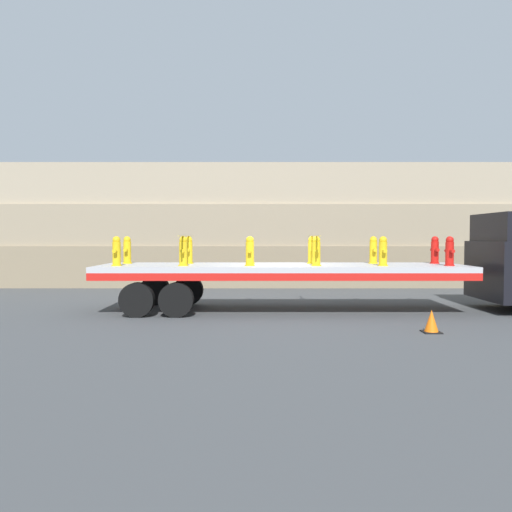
# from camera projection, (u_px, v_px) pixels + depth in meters

# --- Properties ---
(ground_plane) EXTENTS (120.00, 120.00, 0.00)m
(ground_plane) POSITION_uv_depth(u_px,v_px,m) (284.00, 310.00, 14.32)
(ground_plane) COLOR #3F4244
(rock_cliff) EXTENTS (60.00, 3.30, 5.20)m
(rock_cliff) POSITION_uv_depth(u_px,v_px,m) (275.00, 226.00, 21.98)
(rock_cliff) COLOR #84755B
(rock_cliff) RESTS_ON ground_plane
(flatbed_trailer) EXTENTS (10.36, 2.67, 1.32)m
(flatbed_trailer) POSITION_uv_depth(u_px,v_px,m) (263.00, 273.00, 14.28)
(flatbed_trailer) COLOR #B2B2B7
(flatbed_trailer) RESTS_ON ground_plane
(fire_hydrant_yellow_near_0) EXTENTS (0.28, 0.52, 0.81)m
(fire_hydrant_yellow_near_0) POSITION_uv_depth(u_px,v_px,m) (119.00, 251.00, 13.71)
(fire_hydrant_yellow_near_0) COLOR gold
(fire_hydrant_yellow_near_0) RESTS_ON flatbed_trailer
(fire_hydrant_yellow_far_0) EXTENTS (0.28, 0.52, 0.81)m
(fire_hydrant_yellow_far_0) POSITION_uv_depth(u_px,v_px,m) (130.00, 250.00, 14.84)
(fire_hydrant_yellow_far_0) COLOR gold
(fire_hydrant_yellow_far_0) RESTS_ON flatbed_trailer
(fire_hydrant_yellow_near_1) EXTENTS (0.28, 0.52, 0.81)m
(fire_hydrant_yellow_near_1) POSITION_uv_depth(u_px,v_px,m) (186.00, 251.00, 13.70)
(fire_hydrant_yellow_near_1) COLOR gold
(fire_hydrant_yellow_near_1) RESTS_ON flatbed_trailer
(fire_hydrant_yellow_far_1) EXTENTS (0.28, 0.52, 0.81)m
(fire_hydrant_yellow_far_1) POSITION_uv_depth(u_px,v_px,m) (191.00, 250.00, 14.83)
(fire_hydrant_yellow_far_1) COLOR gold
(fire_hydrant_yellow_far_1) RESTS_ON flatbed_trailer
(fire_hydrant_yellow_near_2) EXTENTS (0.28, 0.52, 0.81)m
(fire_hydrant_yellow_near_2) POSITION_uv_depth(u_px,v_px,m) (252.00, 251.00, 13.69)
(fire_hydrant_yellow_near_2) COLOR gold
(fire_hydrant_yellow_near_2) RESTS_ON flatbed_trailer
(fire_hydrant_yellow_far_2) EXTENTS (0.28, 0.52, 0.81)m
(fire_hydrant_yellow_far_2) POSITION_uv_depth(u_px,v_px,m) (253.00, 250.00, 14.82)
(fire_hydrant_yellow_far_2) COLOR gold
(fire_hydrant_yellow_far_2) RESTS_ON flatbed_trailer
(fire_hydrant_yellow_near_3) EXTENTS (0.28, 0.52, 0.81)m
(fire_hydrant_yellow_near_3) POSITION_uv_depth(u_px,v_px,m) (319.00, 251.00, 13.68)
(fire_hydrant_yellow_near_3) COLOR gold
(fire_hydrant_yellow_near_3) RESTS_ON flatbed_trailer
(fire_hydrant_yellow_far_3) EXTENTS (0.28, 0.52, 0.81)m
(fire_hydrant_yellow_far_3) POSITION_uv_depth(u_px,v_px,m) (314.00, 250.00, 14.81)
(fire_hydrant_yellow_far_3) COLOR gold
(fire_hydrant_yellow_far_3) RESTS_ON flatbed_trailer
(fire_hydrant_yellow_near_4) EXTENTS (0.28, 0.52, 0.81)m
(fire_hydrant_yellow_near_4) POSITION_uv_depth(u_px,v_px,m) (386.00, 251.00, 13.67)
(fire_hydrant_yellow_near_4) COLOR gold
(fire_hydrant_yellow_near_4) RESTS_ON flatbed_trailer
(fire_hydrant_yellow_far_4) EXTENTS (0.28, 0.52, 0.81)m
(fire_hydrant_yellow_far_4) POSITION_uv_depth(u_px,v_px,m) (376.00, 250.00, 14.80)
(fire_hydrant_yellow_far_4) COLOR gold
(fire_hydrant_yellow_far_4) RESTS_ON flatbed_trailer
(fire_hydrant_red_near_5) EXTENTS (0.28, 0.52, 0.81)m
(fire_hydrant_red_near_5) POSITION_uv_depth(u_px,v_px,m) (452.00, 251.00, 13.66)
(fire_hydrant_red_near_5) COLOR red
(fire_hydrant_red_near_5) RESTS_ON flatbed_trailer
(fire_hydrant_red_far_5) EXTENTS (0.28, 0.52, 0.81)m
(fire_hydrant_red_far_5) POSITION_uv_depth(u_px,v_px,m) (438.00, 250.00, 14.79)
(fire_hydrant_red_far_5) COLOR red
(fire_hydrant_red_far_5) RESTS_ON flatbed_trailer
(cargo_strap_rear) EXTENTS (0.05, 2.77, 0.01)m
(cargo_strap_rear) POSITION_uv_depth(u_px,v_px,m) (188.00, 236.00, 14.25)
(cargo_strap_rear) COLOR yellow
(cargo_strap_rear) RESTS_ON fire_hydrant_yellow_near_1
(cargo_strap_middle) EXTENTS (0.05, 2.77, 0.01)m
(cargo_strap_middle) POSITION_uv_depth(u_px,v_px,m) (316.00, 236.00, 14.23)
(cargo_strap_middle) COLOR yellow
(cargo_strap_middle) RESTS_ON fire_hydrant_yellow_near_3
(traffic_cone) EXTENTS (0.39, 0.39, 0.51)m
(traffic_cone) POSITION_uv_depth(u_px,v_px,m) (434.00, 322.00, 10.98)
(traffic_cone) COLOR black
(traffic_cone) RESTS_ON ground_plane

